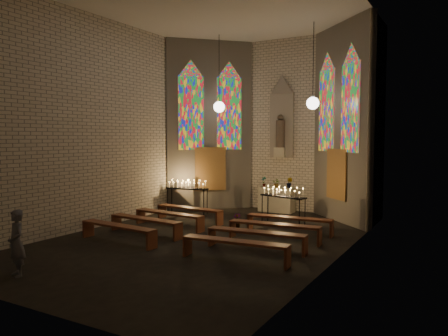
{
  "coord_description": "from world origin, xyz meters",
  "views": [
    {
      "loc": [
        6.82,
        -10.79,
        3.0
      ],
      "look_at": [
        0.12,
        0.94,
        2.06
      ],
      "focal_mm": 35.0,
      "sensor_mm": 36.0,
      "label": 1
    }
  ],
  "objects_px": {
    "votive_stand_left": "(187,186)",
    "votive_stand_right": "(283,194)",
    "aisle_flower_pot": "(237,221)",
    "altar": "(277,199)",
    "visitor": "(16,243)"
  },
  "relations": [
    {
      "from": "altar",
      "to": "aisle_flower_pot",
      "type": "xyz_separation_m",
      "value": [
        0.07,
        -3.56,
        -0.27
      ]
    },
    {
      "from": "votive_stand_left",
      "to": "votive_stand_right",
      "type": "relative_size",
      "value": 0.99
    },
    {
      "from": "altar",
      "to": "aisle_flower_pot",
      "type": "distance_m",
      "value": 3.57
    },
    {
      "from": "altar",
      "to": "votive_stand_right",
      "type": "height_order",
      "value": "votive_stand_right"
    },
    {
      "from": "votive_stand_left",
      "to": "altar",
      "type": "bearing_deg",
      "value": 27.51
    },
    {
      "from": "altar",
      "to": "votive_stand_left",
      "type": "distance_m",
      "value": 3.65
    },
    {
      "from": "aisle_flower_pot",
      "to": "altar",
      "type": "bearing_deg",
      "value": 91.11
    },
    {
      "from": "votive_stand_left",
      "to": "votive_stand_right",
      "type": "xyz_separation_m",
      "value": [
        4.18,
        -0.28,
        -0.0
      ]
    },
    {
      "from": "votive_stand_right",
      "to": "visitor",
      "type": "bearing_deg",
      "value": -94.25
    },
    {
      "from": "votive_stand_left",
      "to": "visitor",
      "type": "relative_size",
      "value": 1.2
    },
    {
      "from": "visitor",
      "to": "votive_stand_right",
      "type": "bearing_deg",
      "value": 89.67
    },
    {
      "from": "aisle_flower_pot",
      "to": "votive_stand_left",
      "type": "xyz_separation_m",
      "value": [
        -3.04,
        1.53,
        0.84
      ]
    },
    {
      "from": "aisle_flower_pot",
      "to": "visitor",
      "type": "bearing_deg",
      "value": -104.19
    },
    {
      "from": "altar",
      "to": "votive_stand_right",
      "type": "bearing_deg",
      "value": -62.37
    },
    {
      "from": "votive_stand_right",
      "to": "altar",
      "type": "bearing_deg",
      "value": 132.89
    }
  ]
}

